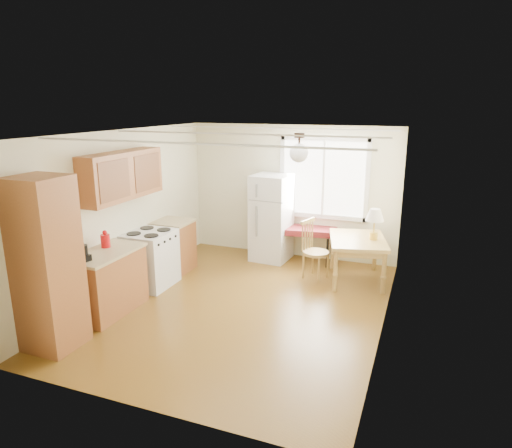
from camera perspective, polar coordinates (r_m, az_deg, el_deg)
The scene contains 11 objects.
room_shell at distance 6.39m, azimuth -1.86°, elevation 0.05°, with size 4.60×5.60×2.62m.
kitchen_run at distance 6.83m, azimuth -17.36°, elevation -3.23°, with size 0.65×3.40×2.20m.
window_unit at distance 8.46m, azimuth 8.44°, elevation 5.68°, with size 1.64×0.05×1.51m.
pendant_light at distance 6.35m, azimuth 5.39°, elevation 8.96°, with size 0.26×0.26×0.40m.
refrigerator at distance 8.51m, azimuth 1.94°, elevation 0.78°, with size 0.71×0.72×1.61m.
bench at distance 8.52m, azimuth 5.38°, elevation -0.84°, with size 1.47×0.73×0.65m.
dining_table at distance 7.70m, azimuth 12.57°, elevation -2.50°, with size 1.14×1.35×0.73m.
chair at distance 7.75m, azimuth 6.95°, elevation -2.61°, with size 0.48×0.47×0.99m.
table_lamp at distance 7.58m, azimuth 14.62°, elevation 0.81°, with size 0.30×0.30×0.51m.
coffee_maker at distance 6.28m, azimuth -21.35°, elevation -3.29°, with size 0.23×0.27×0.37m.
kettle at distance 6.81m, azimuth -18.32°, elevation -1.94°, with size 0.13×0.13×0.25m.
Camera 1 is at (2.40, -5.69, 2.90)m, focal length 32.00 mm.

